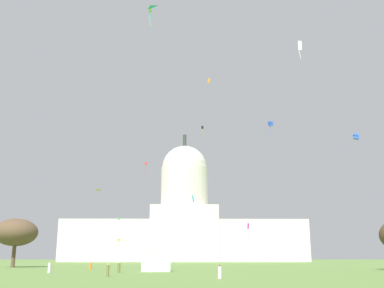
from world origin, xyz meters
name	(u,v)px	position (x,y,z in m)	size (l,w,h in m)	color
capitol_building	(184,224)	(-3.89, 196.58, 18.23)	(119.14, 25.59, 64.52)	beige
event_tent	(156,252)	(-8.72, 46.32, 3.12)	(5.33, 4.66, 5.98)	white
tree_west_near	(16,232)	(-43.45, 76.56, 7.93)	(14.20, 14.23, 11.14)	brown
person_white_lawn_far_right	(49,268)	(-24.72, 40.74, 0.75)	(0.50, 0.50, 1.65)	silver
person_white_near_tent	(220,272)	(0.06, 20.92, 0.72)	(0.56, 0.56, 1.58)	silver
person_olive_back_left	(108,271)	(-13.23, 25.52, 0.74)	(0.45, 0.45, 1.59)	olive
person_orange_near_tree_west	(90,266)	(-21.24, 54.69, 0.66)	(0.56, 0.56, 1.48)	orange
person_olive_aisle_center	(119,268)	(-14.01, 40.62, 0.73)	(0.52, 0.52, 1.62)	olive
kite_blue_high	(270,124)	(20.20, 89.38, 38.68)	(1.41, 1.41, 3.59)	blue
kite_turquoise_high	(150,9)	(-9.40, 32.09, 40.28)	(1.66, 1.42, 4.14)	teal
kite_lime_high	(152,14)	(-11.24, 57.97, 54.41)	(1.22, 1.81, 3.42)	#8CD133
kite_white_mid	(300,47)	(13.29, 30.05, 32.97)	(0.53, 0.15, 2.87)	white
kite_magenta_low	(248,228)	(10.43, 70.76, 8.66)	(0.38, 0.83, 4.37)	#D1339E
kite_green_low	(119,219)	(-30.28, 151.85, 17.18)	(0.90, 0.89, 1.01)	green
kite_black_high	(202,128)	(1.97, 111.78, 43.80)	(0.69, 0.72, 2.91)	black
kite_yellow_low	(119,240)	(-27.78, 135.98, 8.24)	(1.10, 1.10, 3.00)	yellow
kite_pink_low	(126,242)	(-26.24, 145.68, 7.98)	(1.39, 1.30, 3.85)	pink
kite_red_mid	(146,165)	(-17.48, 124.35, 33.80)	(1.04, 0.46, 4.41)	red
kite_gold_low	(97,190)	(-22.16, 61.80, 15.75)	(1.51, 1.21, 0.32)	gold
kite_orange_high	(209,81)	(0.81, 51.53, 36.16)	(0.45, 0.68, 1.08)	orange
kite_cyan_low	(193,200)	(-2.07, 65.96, 14.33)	(0.58, 0.70, 3.53)	#33BCDB
kite_blue_mid	(356,136)	(21.24, 31.81, 19.52)	(0.99, 0.95, 0.95)	blue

